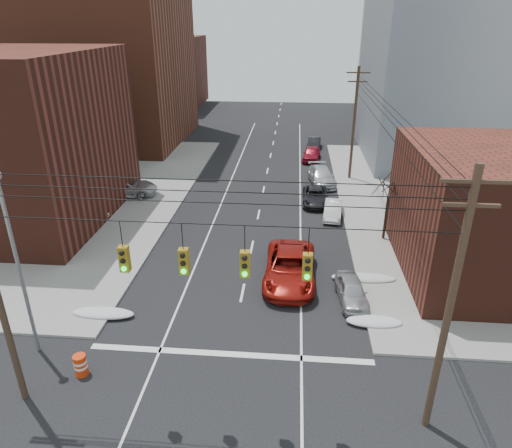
% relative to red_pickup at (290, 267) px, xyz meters
% --- Properties ---
extents(building_brick_tall, '(24.00, 20.00, 30.00)m').
position_rel_red_pickup_xyz_m(building_brick_tall, '(-26.78, 34.32, 14.08)').
color(building_brick_tall, brown).
rests_on(building_brick_tall, ground).
extents(building_brick_far, '(22.00, 18.00, 12.00)m').
position_rel_red_pickup_xyz_m(building_brick_far, '(-28.78, 60.32, 5.08)').
color(building_brick_far, '#4E2117').
rests_on(building_brick_far, ground).
extents(building_office, '(22.00, 20.00, 25.00)m').
position_rel_red_pickup_xyz_m(building_office, '(19.22, 30.32, 11.58)').
color(building_office, gray).
rests_on(building_office, ground).
extents(building_glass, '(20.00, 18.00, 22.00)m').
position_rel_red_pickup_xyz_m(building_glass, '(21.22, 56.32, 10.08)').
color(building_glass, gray).
rests_on(building_glass, ground).
extents(utility_pole_right, '(2.20, 0.28, 11.00)m').
position_rel_red_pickup_xyz_m(utility_pole_right, '(5.72, -10.68, 4.86)').
color(utility_pole_right, '#473323').
rests_on(utility_pole_right, ground).
extents(utility_pole_far, '(2.20, 0.28, 11.00)m').
position_rel_red_pickup_xyz_m(utility_pole_far, '(5.72, 20.32, 4.86)').
color(utility_pole_far, '#473323').
rests_on(utility_pole_far, ground).
extents(traffic_signals, '(17.00, 0.42, 2.02)m').
position_rel_red_pickup_xyz_m(traffic_signals, '(-2.68, -10.71, 6.24)').
color(traffic_signals, black).
rests_on(traffic_signals, ground).
extents(street_light, '(0.44, 0.44, 9.32)m').
position_rel_red_pickup_xyz_m(street_light, '(-12.28, -7.68, 4.62)').
color(street_light, gray).
rests_on(street_light, ground).
extents(bare_tree, '(2.09, 2.20, 4.93)m').
position_rel_red_pickup_xyz_m(bare_tree, '(6.81, 6.32, 1.40)').
color(bare_tree, black).
rests_on(bare_tree, ground).
extents(snow_nw, '(3.50, 1.08, 0.42)m').
position_rel_red_pickup_xyz_m(snow_nw, '(-10.18, -4.68, -0.71)').
color(snow_nw, silver).
rests_on(snow_nw, ground).
extents(snow_ne, '(3.00, 1.08, 0.42)m').
position_rel_red_pickup_xyz_m(snow_ne, '(4.62, -4.18, -0.71)').
color(snow_ne, silver).
rests_on(snow_ne, ground).
extents(snow_east_far, '(4.00, 1.08, 0.42)m').
position_rel_red_pickup_xyz_m(snow_east_far, '(4.62, 0.32, -0.71)').
color(snow_east_far, silver).
rests_on(snow_east_far, ground).
extents(red_pickup, '(3.19, 6.71, 1.85)m').
position_rel_red_pickup_xyz_m(red_pickup, '(0.00, 0.00, 0.00)').
color(red_pickup, maroon).
rests_on(red_pickup, ground).
extents(parked_car_a, '(1.91, 4.01, 1.32)m').
position_rel_red_pickup_xyz_m(parked_car_a, '(3.62, -1.96, -0.26)').
color(parked_car_a, '#ACACB1').
rests_on(parked_car_a, ground).
extents(parked_car_b, '(1.82, 4.09, 1.30)m').
position_rel_red_pickup_xyz_m(parked_car_b, '(3.37, 10.30, -0.27)').
color(parked_car_b, white).
rests_on(parked_car_b, ground).
extents(parked_car_c, '(2.20, 4.76, 1.32)m').
position_rel_red_pickup_xyz_m(parked_car_c, '(2.02, 13.28, -0.27)').
color(parked_car_c, black).
rests_on(parked_car_c, ground).
extents(parked_car_d, '(2.95, 5.71, 1.58)m').
position_rel_red_pickup_xyz_m(parked_car_d, '(2.81, 18.59, -0.13)').
color(parked_car_d, silver).
rests_on(parked_car_d, ground).
extents(parked_car_e, '(2.37, 4.76, 1.56)m').
position_rel_red_pickup_xyz_m(parked_car_e, '(2.02, 26.75, -0.14)').
color(parked_car_e, maroon).
rests_on(parked_car_e, ground).
extents(parked_car_f, '(1.89, 4.29, 1.37)m').
position_rel_red_pickup_xyz_m(parked_car_f, '(2.46, 32.08, -0.24)').
color(parked_car_f, black).
rests_on(parked_car_f, ground).
extents(lot_car_a, '(4.40, 1.93, 1.40)m').
position_rel_red_pickup_xyz_m(lot_car_a, '(-16.95, 7.63, -0.07)').
color(lot_car_a, white).
rests_on(lot_car_a, sidewalk_nw).
extents(lot_car_b, '(6.09, 3.67, 1.58)m').
position_rel_red_pickup_xyz_m(lot_car_b, '(-15.21, 13.30, 0.02)').
color(lot_car_b, '#B3B2B7').
rests_on(lot_car_b, sidewalk_nw).
extents(lot_car_c, '(4.90, 2.72, 1.34)m').
position_rel_red_pickup_xyz_m(lot_car_c, '(-20.50, 9.83, -0.10)').
color(lot_car_c, black).
rests_on(lot_car_c, sidewalk_nw).
extents(lot_car_d, '(4.79, 3.24, 1.51)m').
position_rel_red_pickup_xyz_m(lot_car_d, '(-21.42, 11.14, -0.02)').
color(lot_car_d, '#B8B9BE').
rests_on(lot_car_d, sidewalk_nw).
extents(construction_barrel, '(0.76, 0.76, 1.06)m').
position_rel_red_pickup_xyz_m(construction_barrel, '(-9.40, -9.12, -0.38)').
color(construction_barrel, red).
rests_on(construction_barrel, ground).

